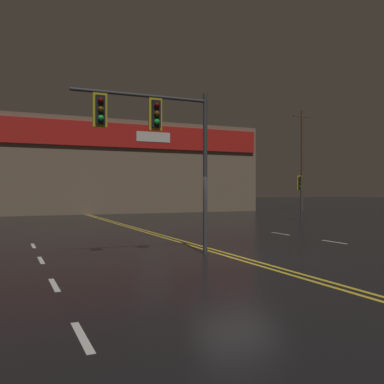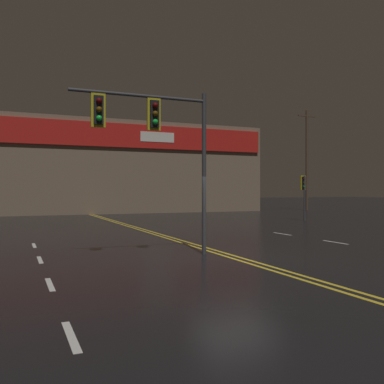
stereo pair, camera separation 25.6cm
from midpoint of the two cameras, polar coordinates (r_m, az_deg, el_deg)
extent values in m
plane|color=black|center=(13.35, 5.26, -8.65)|extent=(200.00, 200.00, 0.00)
cube|color=gold|center=(13.28, 4.69, -8.68)|extent=(0.12, 60.00, 0.01)
cube|color=gold|center=(13.42, 5.83, -8.59)|extent=(0.12, 60.00, 0.01)
cube|color=silver|center=(6.52, -15.60, -18.08)|extent=(0.12, 1.40, 0.01)
cube|color=silver|center=(9.98, -18.61, -11.65)|extent=(0.12, 1.40, 0.01)
cube|color=silver|center=(13.52, -20.01, -8.54)|extent=(0.12, 1.40, 0.01)
cube|color=silver|center=(17.08, -20.81, -6.71)|extent=(0.12, 1.40, 0.01)
cube|color=silver|center=(18.01, 18.03, -6.35)|extent=(0.12, 1.40, 0.01)
cube|color=silver|center=(20.82, 11.38, -5.47)|extent=(0.12, 1.40, 0.01)
cylinder|color=#38383D|center=(13.84, 1.24, 2.44)|extent=(0.14, 0.14, 5.19)
cylinder|color=#38383D|center=(13.39, -7.25, 12.65)|extent=(4.26, 0.10, 0.10)
cube|color=black|center=(13.41, -5.48, 10.27)|extent=(0.28, 0.24, 0.84)
cube|color=gold|center=(13.41, -5.48, 10.27)|extent=(0.42, 0.08, 0.99)
sphere|color=#500705|center=(13.31, -5.26, 11.46)|extent=(0.17, 0.17, 0.17)
sphere|color=#543707|center=(13.26, -5.26, 10.39)|extent=(0.17, 0.17, 0.17)
sphere|color=green|center=(13.22, -5.26, 9.31)|extent=(0.17, 0.17, 0.17)
cube|color=black|center=(12.98, -12.76, 10.61)|extent=(0.28, 0.24, 0.84)
cube|color=gold|center=(12.98, -12.76, 10.61)|extent=(0.42, 0.08, 0.99)
sphere|color=#500705|center=(12.88, -12.62, 11.83)|extent=(0.17, 0.17, 0.17)
sphere|color=#543707|center=(12.83, -12.62, 10.73)|extent=(0.17, 0.17, 0.17)
sphere|color=green|center=(12.79, -12.62, 9.62)|extent=(0.17, 0.17, 0.17)
cylinder|color=#38383D|center=(30.37, 14.11, -0.80)|extent=(0.13, 0.13, 3.07)
cube|color=black|center=(30.52, 13.90, 1.21)|extent=(0.28, 0.24, 0.84)
cube|color=gold|center=(30.52, 13.90, 1.21)|extent=(0.42, 0.08, 0.99)
sphere|color=#500705|center=(30.40, 14.09, 1.68)|extent=(0.17, 0.17, 0.17)
sphere|color=#543707|center=(30.39, 14.09, 1.21)|extent=(0.17, 0.17, 0.17)
sphere|color=green|center=(30.39, 14.09, 0.73)|extent=(0.17, 0.17, 0.17)
cube|color=#7A6651|center=(42.72, -15.16, 3.05)|extent=(33.87, 10.00, 8.41)
cube|color=red|center=(37.95, -14.00, 7.57)|extent=(33.19, 0.20, 2.10)
cube|color=white|center=(39.34, -5.38, 7.31)|extent=(3.20, 0.16, 0.90)
cylinder|color=#4C3828|center=(46.75, 14.31, 4.10)|extent=(0.26, 0.26, 10.52)
cube|color=#4C3828|center=(47.30, 14.31, 9.75)|extent=(2.20, 0.12, 0.12)
camera|label=1|loc=(0.13, -90.45, 0.00)|focal=40.00mm
camera|label=2|loc=(0.13, 89.55, 0.00)|focal=40.00mm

